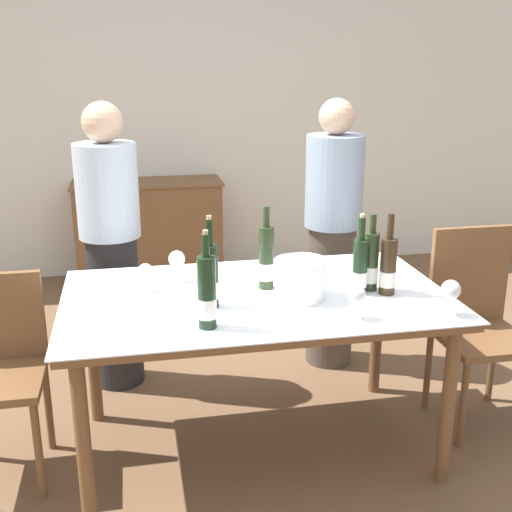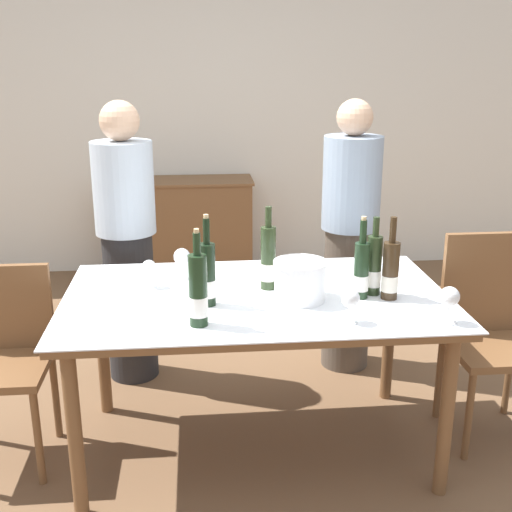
% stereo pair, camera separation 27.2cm
% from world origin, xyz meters
% --- Properties ---
extents(ground_plane, '(12.00, 12.00, 0.00)m').
position_xyz_m(ground_plane, '(0.00, 0.00, 0.00)').
color(ground_plane, brown).
extents(back_wall, '(8.00, 0.10, 2.80)m').
position_xyz_m(back_wall, '(0.00, 2.85, 1.40)').
color(back_wall, silver).
rests_on(back_wall, ground_plane).
extents(sideboard_cabinet, '(1.20, 0.46, 0.83)m').
position_xyz_m(sideboard_cabinet, '(-0.39, 2.56, 0.42)').
color(sideboard_cabinet, brown).
rests_on(sideboard_cabinet, ground_plane).
extents(dining_table, '(1.70, 1.00, 0.78)m').
position_xyz_m(dining_table, '(0.00, 0.00, 0.71)').
color(dining_table, brown).
rests_on(dining_table, ground_plane).
extents(ice_bucket, '(0.24, 0.24, 0.17)m').
position_xyz_m(ice_bucket, '(0.18, -0.08, 0.87)').
color(ice_bucket, white).
rests_on(ice_bucket, dining_table).
extents(wine_bottle_0, '(0.07, 0.07, 0.35)m').
position_xyz_m(wine_bottle_0, '(0.52, -0.04, 0.91)').
color(wine_bottle_0, '#28381E').
rests_on(wine_bottle_0, dining_table).
extents(wine_bottle_1, '(0.07, 0.07, 0.37)m').
position_xyz_m(wine_bottle_1, '(0.45, -0.08, 0.90)').
color(wine_bottle_1, black).
rests_on(wine_bottle_1, dining_table).
extents(wine_bottle_2, '(0.07, 0.07, 0.38)m').
position_xyz_m(wine_bottle_2, '(0.06, 0.08, 0.92)').
color(wine_bottle_2, '#28381E').
rests_on(wine_bottle_2, dining_table).
extents(wine_bottle_3, '(0.07, 0.07, 0.39)m').
position_xyz_m(wine_bottle_3, '(-0.26, -0.31, 0.92)').
color(wine_bottle_3, black).
rests_on(wine_bottle_3, dining_table).
extents(wine_bottle_4, '(0.07, 0.07, 0.40)m').
position_xyz_m(wine_bottle_4, '(-0.22, -0.10, 0.91)').
color(wine_bottle_4, black).
rests_on(wine_bottle_4, dining_table).
extents(wine_bottle_5, '(0.07, 0.07, 0.37)m').
position_xyz_m(wine_bottle_5, '(0.57, -0.10, 0.90)').
color(wine_bottle_5, '#332314').
rests_on(wine_bottle_5, dining_table).
extents(wine_glass_0, '(0.08, 0.08, 0.15)m').
position_xyz_m(wine_glass_0, '(0.73, -0.39, 0.89)').
color(wine_glass_0, white).
rests_on(wine_glass_0, dining_table).
extents(wine_glass_1, '(0.08, 0.08, 0.15)m').
position_xyz_m(wine_glass_1, '(-0.33, 0.24, 0.89)').
color(wine_glass_1, white).
rests_on(wine_glass_1, dining_table).
extents(wine_glass_2, '(0.08, 0.08, 0.14)m').
position_xyz_m(wine_glass_2, '(0.34, -0.35, 0.88)').
color(wine_glass_2, white).
rests_on(wine_glass_2, dining_table).
extents(wine_glass_3, '(0.07, 0.07, 0.13)m').
position_xyz_m(wine_glass_3, '(-0.48, 0.14, 0.87)').
color(wine_glass_3, white).
rests_on(wine_glass_3, dining_table).
extents(chair_right_end, '(0.42, 0.42, 0.98)m').
position_xyz_m(chair_right_end, '(1.14, 0.09, 0.56)').
color(chair_right_end, brown).
rests_on(chair_right_end, ground_plane).
extents(person_host, '(0.33, 0.33, 1.58)m').
position_xyz_m(person_host, '(-0.64, 0.81, 0.79)').
color(person_host, '#262628').
rests_on(person_host, ground_plane).
extents(person_guest_left, '(0.33, 0.33, 1.58)m').
position_xyz_m(person_guest_left, '(0.62, 0.83, 0.79)').
color(person_guest_left, '#51473D').
rests_on(person_guest_left, ground_plane).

